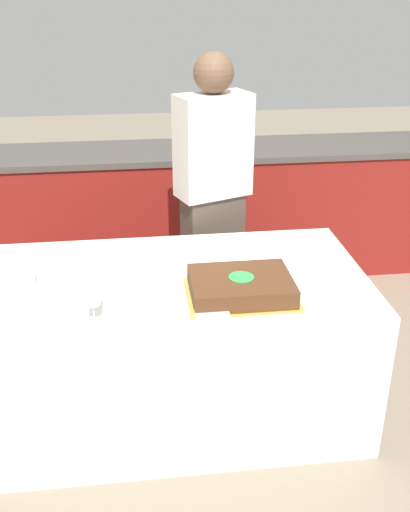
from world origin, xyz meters
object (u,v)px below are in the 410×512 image
object	(u,v)px
wine_glass	(92,294)
cake	(241,286)
plate_stack	(12,280)
person_cutting_cake	(213,199)

from	to	relation	value
wine_glass	cake	bearing A→B (deg)	13.00
plate_stack	wine_glass	bearing A→B (deg)	-42.45
plate_stack	person_cutting_cake	size ratio (longest dim) A/B	0.12
wine_glass	person_cutting_cake	world-z (taller)	person_cutting_cake
cake	wine_glass	bearing A→B (deg)	-167.00
plate_stack	person_cutting_cake	world-z (taller)	person_cutting_cake
cake	plate_stack	world-z (taller)	cake
wine_glass	plate_stack	bearing A→B (deg)	137.55
wine_glass	person_cutting_cake	distance (m)	1.21
cake	person_cutting_cake	world-z (taller)	person_cutting_cake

